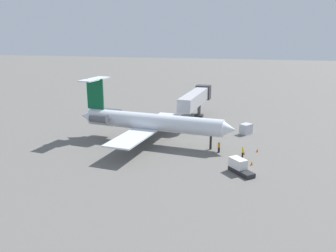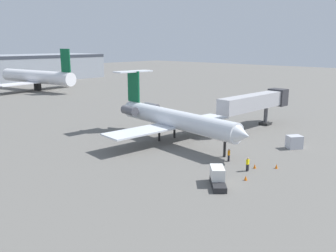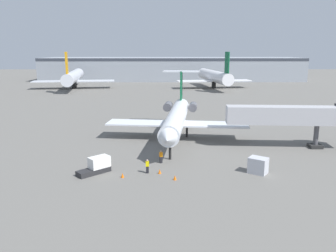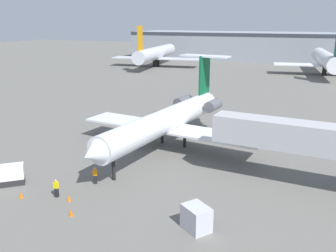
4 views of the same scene
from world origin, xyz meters
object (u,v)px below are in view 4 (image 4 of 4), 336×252
regional_jet (169,119)px  ground_crew_loader (95,175)px  ground_crew_marshaller (56,188)px  traffic_cone_near (69,198)px  traffic_cone_mid (71,213)px  baggage_tug_lead (7,176)px  traffic_cone_far (21,195)px  cargo_container_uld (196,218)px  parked_airliner_west_mid (326,60)px  jet_bridge (327,141)px  parked_airliner_west_end (156,54)px

regional_jet → ground_crew_loader: 12.73m
regional_jet → ground_crew_marshaller: (-3.95, -15.87, -2.82)m
traffic_cone_near → traffic_cone_mid: same height
baggage_tug_lead → traffic_cone_far: bearing=-26.3°
ground_crew_marshaller → traffic_cone_far: size_ratio=3.07×
cargo_container_uld → traffic_cone_mid: cargo_container_uld is taller
parked_airliner_west_mid → baggage_tug_lead: bearing=-106.3°
baggage_tug_lead → jet_bridge: bearing=20.9°
traffic_cone_near → parked_airliner_west_mid: size_ratio=0.02×
traffic_cone_near → ground_crew_marshaller: bearing=173.0°
baggage_tug_lead → traffic_cone_mid: (9.20, -2.34, -0.56)m
ground_crew_marshaller → baggage_tug_lead: 6.00m
ground_crew_marshaller → baggage_tug_lead: bearing=178.3°
traffic_cone_mid → parked_airliner_west_end: parked_airliner_west_end is taller
traffic_cone_far → parked_airliner_west_end: 95.24m
ground_crew_marshaller → ground_crew_loader: 4.00m
traffic_cone_far → jet_bridge: bearing=26.5°
jet_bridge → ground_crew_loader: 21.51m
traffic_cone_mid → traffic_cone_far: same height
regional_jet → traffic_cone_near: size_ratio=51.18×
parked_airliner_west_mid → parked_airliner_west_end: bearing=-178.8°
jet_bridge → traffic_cone_far: size_ratio=33.88×
cargo_container_uld → traffic_cone_mid: size_ratio=4.72×
traffic_cone_far → parked_airliner_west_end: (-29.42, 90.49, 4.10)m
jet_bridge → traffic_cone_near: bearing=-151.5°
jet_bridge → traffic_cone_near: (-20.06, -10.88, -4.53)m
parked_airliner_west_end → ground_crew_loader: bearing=-68.4°
ground_crew_loader → parked_airliner_west_mid: bearing=77.8°
ground_crew_loader → parked_airliner_west_end: parked_airliner_west_end is taller
parked_airliner_west_end → traffic_cone_far: bearing=-72.0°
baggage_tug_lead → traffic_cone_far: baggage_tug_lead is taller
ground_crew_marshaller → parked_airliner_west_mid: bearing=77.3°
regional_jet → jet_bridge: bearing=-16.4°
baggage_tug_lead → cargo_container_uld: size_ratio=1.50×
parked_airliner_west_mid → traffic_cone_near: bearing=-101.8°
traffic_cone_near → jet_bridge: bearing=28.5°
traffic_cone_far → parked_airliner_west_end: size_ratio=0.02×
traffic_cone_near → traffic_cone_mid: bearing=-48.6°
traffic_cone_near → traffic_cone_far: same height
jet_bridge → ground_crew_loader: bearing=-160.6°
traffic_cone_far → traffic_cone_mid: bearing=-7.2°
traffic_cone_near → baggage_tug_lead: bearing=177.2°
parked_airliner_west_mid → traffic_cone_mid: bearing=-100.5°
jet_bridge → traffic_cone_mid: (-18.31, -12.86, -4.53)m
regional_jet → baggage_tug_lead: bearing=-122.4°
traffic_cone_mid → baggage_tug_lead: bearing=165.7°
regional_jet → ground_crew_loader: regional_jet is taller
jet_bridge → parked_airliner_west_mid: (-1.24, 79.45, -0.41)m
cargo_container_uld → traffic_cone_far: (-15.84, -1.35, -0.68)m
regional_jet → traffic_cone_mid: bearing=-92.4°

